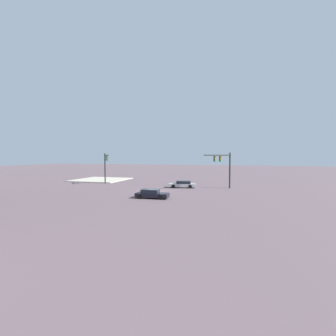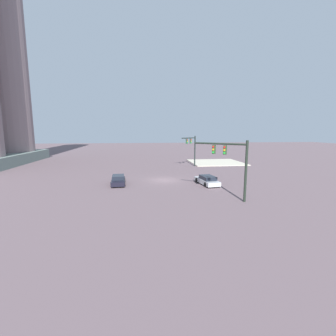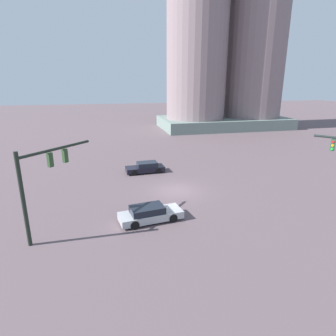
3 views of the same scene
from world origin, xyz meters
TOP-DOWN VIEW (x-y plane):
  - ground_plane at (0.00, 0.00)m, footprint 223.16×223.16m
  - traffic_signal_opposite_side at (-10.62, -5.99)m, footprint 4.09×4.43m
  - highrise_twin_tower at (20.12, 35.12)m, footprint 27.82×14.42m
  - sedan_car_approaching at (-2.00, 6.35)m, footprint 4.46×2.02m
  - sedan_car_waiting_far at (-3.50, -5.48)m, footprint 4.95×2.45m

SIDE VIEW (x-z plane):
  - ground_plane at x=0.00m, z-range 0.00..0.00m
  - sedan_car_approaching at x=-2.00m, z-range -0.03..1.18m
  - sedan_car_waiting_far at x=-3.50m, z-range -0.03..1.18m
  - traffic_signal_opposite_side at x=-10.62m, z-range 1.17..7.36m
  - highrise_twin_tower at x=20.12m, z-range -0.32..49.87m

